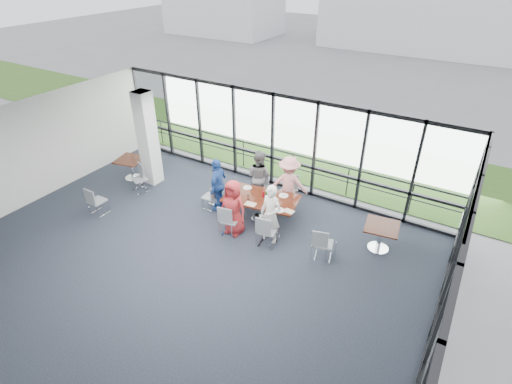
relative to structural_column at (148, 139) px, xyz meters
The scene contains 43 objects.
floor 4.96m from the structural_column, 39.81° to the right, with size 12.00×10.00×0.02m, color #1E212D.
ceiling 4.95m from the structural_column, 39.81° to the right, with size 12.00×10.00×0.04m, color white.
wall_left 3.84m from the structural_column, 128.66° to the right, with size 0.10×10.00×3.20m, color silver.
curtain_wall_back 4.12m from the structural_column, 29.05° to the left, with size 12.00×0.10×3.20m, color white.
curtain_wall_right 10.06m from the structural_column, 17.35° to the right, with size 0.10×10.00×3.20m, color white.
exit_door 9.64m from the structural_column, ahead, with size 0.12×1.60×2.10m, color black.
structural_column is the anchor object (origin of this frame).
apron 8.04m from the structural_column, 62.78° to the left, with size 80.00×70.00×0.02m, color slate.
grass_strip 6.36m from the structural_column, 54.25° to the left, with size 80.00×5.00×0.01m, color #33531E.
hangar_main 30.01m from the structural_column, 75.31° to the left, with size 24.00×10.00×6.00m, color silver.
hangar_aux 28.85m from the structural_column, 119.94° to the left, with size 10.00×6.00×4.00m, color silver.
guard_rail 4.57m from the structural_column, 35.84° to the left, with size 0.06×0.06×12.00m, color #2D2D33.
main_table 4.49m from the structural_column, ahead, with size 2.31×1.52×0.75m.
side_table_left 1.26m from the structural_column, 164.00° to the right, with size 1.08×1.08×0.75m.
side_table_right 7.88m from the structural_column, ahead, with size 0.97×0.97×0.75m.
diner_near_left 4.24m from the structural_column, 13.97° to the right, with size 0.81×0.53×1.66m, color #AC2729.
diner_near_right 5.23m from the structural_column, ahead, with size 0.62×0.46×1.71m, color white.
diner_far_left 3.93m from the structural_column, 12.73° to the left, with size 0.84×0.52×1.72m, color slate.
diner_far_right 4.94m from the structural_column, 10.26° to the left, with size 1.15×0.59×1.78m, color pink.
diner_end 3.07m from the structural_column, ahead, with size 1.00×0.55×1.71m, color #254D9D.
chair_main_nl 4.31m from the structural_column, 15.57° to the right, with size 0.45×0.45×0.92m, color gray, non-canonical shape.
chair_main_nr 5.37m from the structural_column, 11.08° to the right, with size 0.45×0.45×0.93m, color gray, non-canonical shape.
chair_main_fl 4.05m from the structural_column, 13.31° to the left, with size 0.44×0.44×0.90m, color gray, non-canonical shape.
chair_main_fr 4.93m from the structural_column, 12.87° to the left, with size 0.48×0.48×0.97m, color gray, non-canonical shape.
chair_main_end 2.99m from the structural_column, ahead, with size 0.40×0.40×0.83m, color gray, non-canonical shape.
chair_spare_la 2.63m from the structural_column, 90.12° to the right, with size 0.45×0.45×0.92m, color gray, non-canonical shape.
chair_spare_lb 1.36m from the structural_column, 80.44° to the right, with size 0.44×0.44×0.90m, color gray, non-canonical shape.
chair_spare_r 6.80m from the structural_column, ahead, with size 0.44×0.44×0.91m, color gray, non-canonical shape.
plate_nl 4.00m from the structural_column, ahead, with size 0.24×0.24×0.01m, color white.
plate_nr 5.23m from the structural_column, ahead, with size 0.28×0.28×0.01m, color white.
plate_fl 3.84m from the structural_column, ahead, with size 0.26×0.26×0.01m, color white.
plate_fr 4.98m from the structural_column, ahead, with size 0.29×0.29×0.01m, color white.
plate_end 3.61m from the structural_column, ahead, with size 0.25×0.25×0.01m, color white.
tumbler_a 4.19m from the structural_column, ahead, with size 0.07×0.07×0.13m, color white.
tumbler_b 4.78m from the structural_column, ahead, with size 0.07×0.07×0.14m, color white.
tumbler_c 4.51m from the structural_column, ahead, with size 0.07×0.07×0.15m, color white.
tumbler_d 3.80m from the structural_column, ahead, with size 0.06×0.06×0.13m, color white.
menu_a 4.41m from the structural_column, ahead, with size 0.32×0.22×0.00m, color white.
menu_b 5.47m from the structural_column, ahead, with size 0.30×0.21×0.00m, color white.
menu_c 4.56m from the structural_column, ahead, with size 0.32×0.22×0.00m, color white.
condiment_caddy 4.51m from the structural_column, ahead, with size 0.10×0.07×0.04m, color black.
ketchup_bottle 4.48m from the structural_column, ahead, with size 0.06×0.06×0.18m, color #990010.
green_bottle 4.58m from the structural_column, ahead, with size 0.05×0.05×0.20m, color #176F21.
Camera 1 is at (5.73, -5.58, 6.94)m, focal length 28.00 mm.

